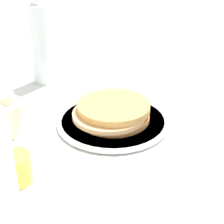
# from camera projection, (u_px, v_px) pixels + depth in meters

# --- Properties ---
(ground_plane) EXTENTS (4.00, 4.00, 0.00)m
(ground_plane) POSITION_uv_depth(u_px,v_px,m) (111.00, 126.00, 0.94)
(ground_plane) COLOR white
(plate) EXTENTS (0.28, 0.28, 0.01)m
(plate) POSITION_uv_depth(u_px,v_px,m) (112.00, 121.00, 0.95)
(plate) COLOR white
(plate) RESTS_ON ground_plane
(pancake_stack) EXTENTS (0.20, 0.19, 0.04)m
(pancake_stack) POSITION_uv_depth(u_px,v_px,m) (112.00, 112.00, 0.94)
(pancake_stack) COLOR #C88648
(pancake_stack) RESTS_ON plate
(juice_glass) EXTENTS (0.07, 0.07, 0.06)m
(juice_glass) POSITION_uv_depth(u_px,v_px,m) (15.00, 168.00, 0.74)
(juice_glass) COLOR yellow
(juice_glass) RESTS_ON ground_plane
(cream_jug) EXTENTS (0.09, 0.09, 0.10)m
(cream_jug) POSITION_uv_depth(u_px,v_px,m) (6.00, 116.00, 0.89)
(cream_jug) COLOR beige
(cream_jug) RESTS_ON ground_plane
(water_bottle_mid) EXTENTS (0.06, 0.06, 0.26)m
(water_bottle_mid) POSITION_uv_depth(u_px,v_px,m) (40.00, 44.00, 1.12)
(water_bottle_mid) COLOR silver
(water_bottle_mid) RESTS_ON ground_plane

